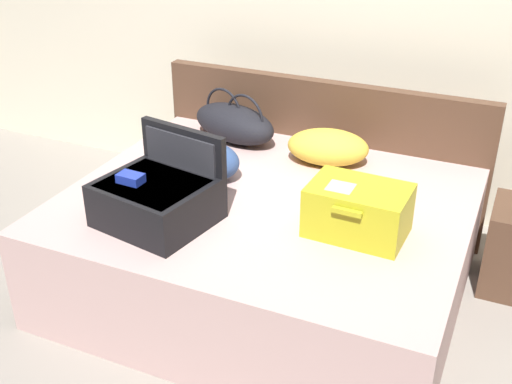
{
  "coord_description": "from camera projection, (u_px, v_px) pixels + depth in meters",
  "views": [
    {
      "loc": [
        1.13,
        -2.26,
        2.12
      ],
      "look_at": [
        0.0,
        0.28,
        0.66
      ],
      "focal_mm": 44.87,
      "sensor_mm": 36.0,
      "label": 1
    }
  ],
  "objects": [
    {
      "name": "hard_case_medium",
      "position": [
        358.0,
        210.0,
        2.93
      ],
      "size": [
        0.46,
        0.34,
        0.24
      ],
      "rotation": [
        0.0,
        0.0,
        -0.04
      ],
      "color": "gold",
      "rests_on": "bed"
    },
    {
      "name": "pillow_near_headboard",
      "position": [
        207.0,
        161.0,
        3.44
      ],
      "size": [
        0.38,
        0.29,
        0.21
      ],
      "primitive_type": "ellipsoid",
      "rotation": [
        0.0,
        0.0,
        0.1
      ],
      "color": "navy",
      "rests_on": "bed"
    },
    {
      "name": "pillow_center_head",
      "position": [
        328.0,
        147.0,
        3.62
      ],
      "size": [
        0.51,
        0.37,
        0.2
      ],
      "primitive_type": "ellipsoid",
      "rotation": [
        0.0,
        0.0,
        0.18
      ],
      "color": "gold",
      "rests_on": "bed"
    },
    {
      "name": "back_wall",
      "position": [
        347.0,
        6.0,
        3.95
      ],
      "size": [
        8.0,
        0.1,
        2.6
      ],
      "primitive_type": "cube",
      "color": "beige",
      "rests_on": "ground"
    },
    {
      "name": "headboard",
      "position": [
        320.0,
        152.0,
        4.03
      ],
      "size": [
        2.07,
        0.08,
        0.93
      ],
      "primitive_type": "cube",
      "color": "#4C3323",
      "rests_on": "ground"
    },
    {
      "name": "ground_plane",
      "position": [
        234.0,
        331.0,
        3.22
      ],
      "size": [
        12.0,
        12.0,
        0.0
      ],
      "primitive_type": "plane",
      "color": "gray"
    },
    {
      "name": "hard_case_large",
      "position": [
        158.0,
        197.0,
        3.03
      ],
      "size": [
        0.57,
        0.54,
        0.42
      ],
      "rotation": [
        0.0,
        0.0,
        -0.18
      ],
      "color": "black",
      "rests_on": "bed"
    },
    {
      "name": "duffel_bag",
      "position": [
        234.0,
        123.0,
        3.9
      ],
      "size": [
        0.64,
        0.44,
        0.32
      ],
      "rotation": [
        0.0,
        0.0,
        -0.29
      ],
      "color": "black",
      "rests_on": "bed"
    },
    {
      "name": "bed",
      "position": [
        266.0,
        245.0,
        3.41
      ],
      "size": [
        2.03,
        1.66,
        0.56
      ],
      "primitive_type": "cube",
      "color": "#BC9993",
      "rests_on": "ground"
    }
  ]
}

